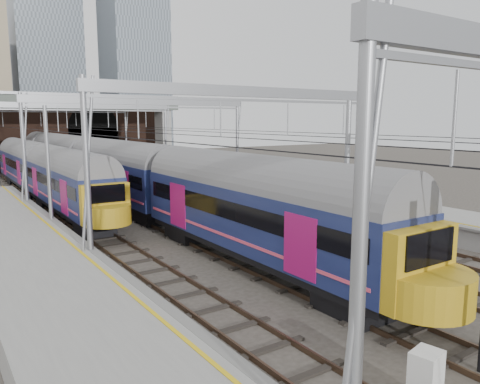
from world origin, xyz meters
TOP-DOWN VIEW (x-y plane):
  - ground at (0.00, 0.00)m, footprint 160.00×160.00m
  - platform_left at (-10.18, 2.50)m, footprint 4.32×55.00m
  - tracks at (0.00, 15.00)m, footprint 14.40×80.00m
  - overhead_line at (0.00, 21.49)m, footprint 16.80×80.00m
  - retaining_wall at (1.40, 51.93)m, footprint 28.00×2.75m
  - overbridge at (0.00, 46.00)m, footprint 28.00×3.00m
  - city_skyline at (2.73, 70.48)m, footprint 37.50×27.50m
  - train_main at (-2.00, 29.79)m, footprint 2.84×65.67m
  - train_second at (-6.00, 27.48)m, footprint 2.58×29.85m
  - relay_cabinet at (-4.79, -5.00)m, footprint 0.77×0.68m
  - equip_cover_a at (0.72, 1.13)m, footprint 1.00×0.76m
  - equip_cover_b at (0.06, 5.37)m, footprint 0.85×0.71m
  - equip_cover_c at (5.76, 5.36)m, footprint 0.87×0.69m

SIDE VIEW (x-z plane):
  - ground at x=0.00m, z-range 0.00..0.00m
  - tracks at x=0.00m, z-range -0.09..0.13m
  - equip_cover_b at x=0.06m, z-range 0.00..0.09m
  - equip_cover_c at x=5.76m, z-range 0.00..0.09m
  - equip_cover_a at x=0.72m, z-range 0.00..0.11m
  - platform_left at x=-10.18m, z-range -0.01..1.11m
  - relay_cabinet at x=-4.79m, z-range 0.00..1.35m
  - train_second at x=-6.00m, z-range 0.10..4.60m
  - train_main at x=-2.00m, z-range 0.08..4.95m
  - retaining_wall at x=1.40m, z-range -0.17..8.83m
  - overhead_line at x=0.00m, z-range 2.57..10.57m
  - overbridge at x=0.00m, z-range 2.64..11.89m
  - city_skyline at x=2.73m, z-range -12.91..47.09m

